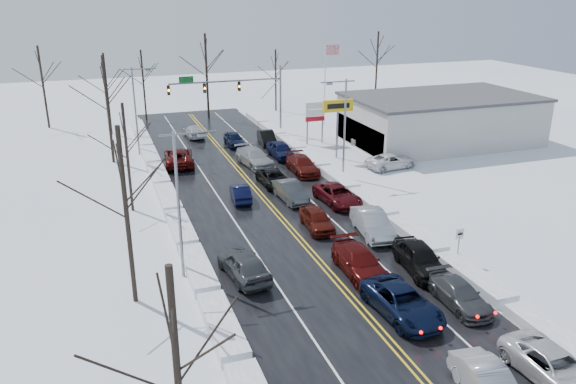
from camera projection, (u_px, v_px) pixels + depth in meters
name	position (u px, v px, depth m)	size (l,w,h in m)	color
ground	(293.00, 231.00, 40.22)	(160.00, 160.00, 0.00)	white
road_surface	(284.00, 221.00, 41.99)	(14.00, 84.00, 0.01)	black
snow_bank_left	(182.00, 235.00, 39.63)	(1.49, 72.00, 0.65)	white
snow_bank_right	(375.00, 209.00, 44.36)	(1.49, 72.00, 0.65)	white
traffic_signal_mast	(239.00, 90.00, 64.23)	(13.28, 0.39, 8.00)	slate
tires_plus_sign	(338.00, 110.00, 55.96)	(3.20, 0.34, 6.00)	slate
used_vehicles_sign	(315.00, 114.00, 61.85)	(2.20, 0.22, 4.65)	slate
speed_limit_sign	(459.00, 239.00, 35.12)	(0.55, 0.09, 2.35)	slate
flagpole	(326.00, 78.00, 69.51)	(1.87, 1.20, 10.00)	silver
dealership_building	(440.00, 119.00, 62.72)	(20.40, 12.40, 5.30)	beige
streetlight_ne	(343.00, 121.00, 49.85)	(3.20, 0.25, 9.00)	slate
streetlight_sw	(181.00, 193.00, 32.28)	(3.20, 0.25, 9.00)	slate
streetlight_nw	(137.00, 104.00, 57.10)	(3.20, 0.25, 9.00)	slate
tree_left_a	(175.00, 346.00, 16.92)	(3.60, 3.60, 9.00)	#2D231C
tree_left_b	(123.00, 183.00, 28.94)	(4.00, 4.00, 10.00)	#2D231C
tree_left_c	(125.00, 137.00, 42.02)	(3.40, 3.40, 8.50)	#2D231C
tree_left_d	(106.00, 89.00, 53.74)	(4.20, 4.20, 10.50)	#2D231C
tree_left_e	(106.00, 78.00, 64.74)	(3.80, 3.80, 9.50)	#2D231C
tree_far_a	(41.00, 71.00, 67.70)	(4.00, 4.00, 10.00)	#2D231C
tree_far_b	(142.00, 71.00, 72.56)	(3.60, 3.60, 9.00)	#2D231C
tree_far_c	(206.00, 60.00, 72.79)	(4.40, 4.40, 11.00)	#2D231C
tree_far_d	(276.00, 68.00, 77.83)	(3.40, 3.40, 8.50)	#2D231C
tree_far_e	(377.00, 53.00, 82.76)	(4.20, 4.20, 10.50)	#2D231C
queued_car_2	(401.00, 315.00, 29.99)	(2.53, 5.48, 1.52)	black
queued_car_3	(359.00, 273.00, 34.34)	(2.18, 5.35, 1.55)	#4A0A09
queued_car_4	(317.00, 228.00, 40.72)	(1.76, 4.38, 1.49)	#480F09
queued_car_5	(290.00, 200.00, 46.15)	(1.62, 4.66, 1.54)	#383B3C
queued_car_6	(274.00, 185.00, 49.65)	(2.20, 4.76, 1.32)	black
queued_car_7	(255.00, 165.00, 55.20)	(2.29, 5.64, 1.64)	#93969A
queued_car_8	(234.00, 146.00, 62.07)	(1.75, 4.35, 1.48)	black
queued_car_10	(552.00, 381.00, 24.95)	(2.38, 5.17, 1.44)	silver
queued_car_11	(458.00, 305.00, 30.89)	(1.87, 4.59, 1.33)	#3B3D40
queued_car_12	(419.00, 270.00, 34.67)	(2.02, 5.03, 1.71)	black
queued_car_13	(372.00, 234.00, 39.77)	(1.79, 5.14, 1.69)	#9FA1A7
queued_car_14	(337.00, 203.00, 45.50)	(2.41, 5.23, 1.45)	#43090E
queued_car_15	(302.00, 173.00, 53.03)	(2.15, 5.29, 1.54)	#480D09
queued_car_16	(281.00, 158.00, 57.69)	(1.94, 4.81, 1.64)	black
queued_car_17	(267.00, 144.00, 62.76)	(1.56, 4.47, 1.47)	black
oncoming_car_0	(241.00, 200.00, 46.13)	(1.40, 4.01, 1.32)	black
oncoming_car_1	(179.00, 165.00, 55.36)	(2.72, 5.91, 1.64)	#4D0C0A
oncoming_car_2	(194.00, 137.00, 65.78)	(1.92, 4.71, 1.37)	silver
oncoming_car_3	(244.00, 277.00, 33.88)	(2.02, 5.03, 1.71)	#3C3E40
parked_car_0	(391.00, 168.00, 54.38)	(2.37, 5.14, 1.43)	white
parked_car_1	(399.00, 154.00, 58.83)	(2.28, 5.60, 1.62)	#383A3D
parked_car_2	(356.00, 142.00, 63.48)	(1.96, 4.87, 1.66)	#A4A6AC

